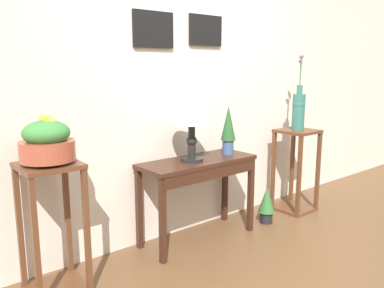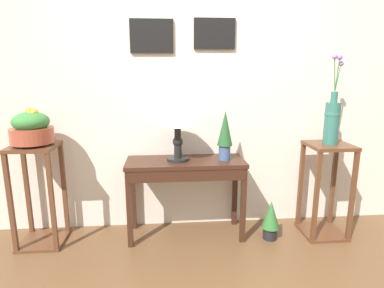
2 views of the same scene
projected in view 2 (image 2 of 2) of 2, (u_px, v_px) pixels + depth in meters
name	position (u px, v px, depth m)	size (l,w,h in m)	color
back_wall_with_art	(192.00, 82.00, 3.00)	(9.00, 0.13, 2.80)	beige
console_table	(186.00, 173.00, 2.85)	(1.06, 0.41, 0.73)	#381E14
table_lamp	(178.00, 119.00, 2.76)	(0.34, 0.34, 0.50)	black
potted_plant_on_console	(225.00, 133.00, 2.82)	(0.13, 0.13, 0.44)	#3D5684
pedestal_stand_left	(39.00, 195.00, 2.78)	(0.37, 0.37, 0.90)	#56331E
planter_bowl_wide_left	(32.00, 129.00, 2.65)	(0.35, 0.35, 0.32)	#9E4733
pedestal_stand_right	(325.00, 190.00, 2.94)	(0.37, 0.37, 0.87)	#56331E
flower_vase_tall_right	(332.00, 118.00, 2.79)	(0.16, 0.14, 0.77)	#2D665B
potted_plant_floor	(271.00, 218.00, 2.89)	(0.16, 0.16, 0.37)	black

